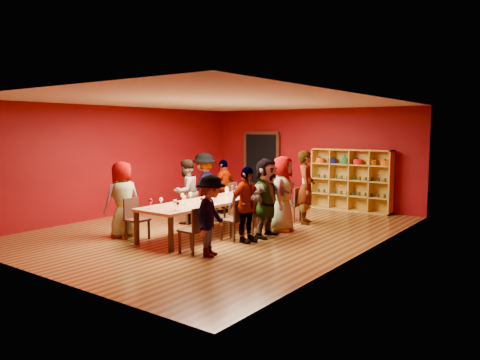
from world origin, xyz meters
name	(u,v)px	position (x,y,z in m)	size (l,w,h in m)	color
room_shell	(221,167)	(0.00, 0.00, 1.50)	(7.10, 9.10, 3.04)	#563716
tasting_table	(221,200)	(0.00, 0.00, 0.70)	(1.10, 4.50, 0.75)	tan
doorway	(262,167)	(-1.80, 4.43, 1.12)	(1.40, 0.17, 2.30)	black
shelving_unit	(351,177)	(1.40, 4.32, 0.98)	(2.40, 0.40, 1.80)	#B58C28
chair_person_left_0	(135,216)	(-0.91, -1.85, 0.50)	(0.42, 0.42, 0.89)	black
person_left_0	(122,199)	(-1.30, -1.85, 0.84)	(0.82, 0.45, 1.67)	#131B36
chair_person_left_2	(194,205)	(-0.91, 0.06, 0.50)	(0.42, 0.42, 0.89)	black
person_left_2	(186,192)	(-1.18, 0.06, 0.81)	(0.79, 0.43, 1.62)	tan
chair_person_left_3	(213,201)	(-0.91, 0.79, 0.50)	(0.42, 0.42, 0.89)	black
person_left_3	(204,186)	(-1.21, 0.79, 0.88)	(1.13, 0.47, 1.75)	#151D3C
chair_person_left_4	(236,197)	(-0.91, 1.78, 0.50)	(0.42, 0.42, 0.89)	black
person_left_4	(224,186)	(-1.32, 1.78, 0.76)	(0.89, 0.41, 1.52)	tan
chair_person_right_0	(195,227)	(0.91, -1.94, 0.50)	(0.42, 0.42, 0.89)	black
person_right_0	(211,216)	(1.31, -1.94, 0.76)	(0.99, 0.41, 1.53)	#131C36
chair_person_right_1	(235,217)	(0.91, -0.65, 0.50)	(0.42, 0.42, 0.89)	black
person_right_1	(246,205)	(1.19, -0.65, 0.80)	(0.93, 0.42, 1.59)	#5B86BB
chair_person_right_2	(253,213)	(0.91, 0.02, 0.50)	(0.42, 0.42, 0.89)	black
person_right_2	(267,198)	(1.26, 0.02, 0.87)	(1.61, 0.46, 1.74)	silver
chair_person_right_3	(271,209)	(0.91, 0.73, 0.50)	(0.42, 0.42, 0.89)	black
person_right_3	(282,194)	(1.23, 0.73, 0.88)	(0.86, 0.47, 1.75)	#4F4F54
chair_person_right_4	(294,203)	(0.91, 1.86, 0.50)	(0.42, 0.42, 0.89)	black
person_right_4	(306,187)	(1.25, 1.86, 0.92)	(0.67, 0.49, 1.84)	#4B4B50
wine_glass_0	(184,198)	(-0.02, -1.25, 0.90)	(0.08, 0.08, 0.21)	white
wine_glass_1	(254,189)	(0.27, 0.96, 0.89)	(0.08, 0.08, 0.19)	white
wine_glass_2	(178,204)	(0.33, -1.80, 0.88)	(0.07, 0.07, 0.18)	white
wine_glass_3	(209,194)	(-0.05, -0.39, 0.90)	(0.08, 0.08, 0.21)	white
wine_glass_4	(190,194)	(-0.28, -0.75, 0.90)	(0.08, 0.08, 0.21)	white
wine_glass_5	(151,201)	(-0.28, -1.97, 0.90)	(0.08, 0.08, 0.21)	white
wine_glass_6	(214,190)	(-0.32, 0.12, 0.91)	(0.09, 0.09, 0.22)	white
wine_glass_7	(276,186)	(0.35, 1.87, 0.88)	(0.07, 0.07, 0.18)	white
wine_glass_8	(232,187)	(-0.32, 0.84, 0.91)	(0.09, 0.09, 0.22)	white
wine_glass_9	(161,200)	(-0.28, -1.67, 0.89)	(0.08, 0.08, 0.19)	white
wine_glass_10	(234,192)	(0.18, 0.27, 0.88)	(0.07, 0.07, 0.18)	white
wine_glass_11	(251,185)	(-0.28, 1.63, 0.89)	(0.08, 0.08, 0.19)	white
wine_glass_12	(274,186)	(0.37, 1.75, 0.89)	(0.08, 0.08, 0.19)	white
wine_glass_13	(249,186)	(-0.13, 1.33, 0.90)	(0.08, 0.08, 0.20)	white
wine_glass_14	(182,196)	(-0.37, -0.94, 0.89)	(0.08, 0.08, 0.19)	white
wine_glass_15	(205,191)	(-0.36, -0.17, 0.91)	(0.09, 0.09, 0.22)	white
wine_glass_16	(234,193)	(0.26, 0.15, 0.89)	(0.08, 0.08, 0.19)	white
wine_glass_17	(237,188)	(-0.27, 0.96, 0.88)	(0.07, 0.07, 0.18)	white
wine_glass_18	(202,199)	(0.32, -1.06, 0.88)	(0.07, 0.07, 0.18)	white
wine_glass_19	(175,202)	(0.29, -1.84, 0.91)	(0.09, 0.09, 0.22)	white
wine_glass_20	(227,194)	(0.32, -0.18, 0.90)	(0.08, 0.08, 0.20)	white
spittoon_bowl	(211,197)	(-0.01, -0.36, 0.81)	(0.28, 0.28, 0.15)	#AEB0B5
carafe_a	(227,192)	(-0.09, 0.33, 0.86)	(0.11, 0.11, 0.24)	white
carafe_b	(215,197)	(0.24, -0.54, 0.87)	(0.11, 0.11, 0.27)	white
wine_bottle	(271,186)	(0.15, 1.93, 0.86)	(0.08, 0.08, 0.28)	#163C1E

